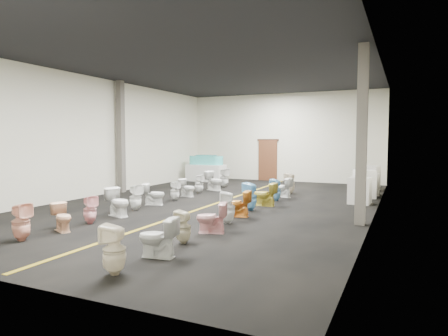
{
  "coord_description": "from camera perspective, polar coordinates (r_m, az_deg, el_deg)",
  "views": [
    {
      "loc": [
        5.74,
        -11.99,
        2.15
      ],
      "look_at": [
        -0.16,
        1.0,
        1.13
      ],
      "focal_mm": 32.0,
      "sensor_mm": 36.0,
      "label": 1
    }
  ],
  "objects": [
    {
      "name": "floor",
      "position": [
        13.47,
        -1.14,
        -5.08
      ],
      "size": [
        16.0,
        16.0,
        0.0
      ],
      "primitive_type": "plane",
      "color": "black",
      "rests_on": "ground"
    },
    {
      "name": "ceiling",
      "position": [
        13.5,
        -1.16,
        14.13
      ],
      "size": [
        16.0,
        16.0,
        0.0
      ],
      "primitive_type": "plane",
      "rotation": [
        3.14,
        0.0,
        0.0
      ],
      "color": "black",
      "rests_on": "ground"
    },
    {
      "name": "wall_back",
      "position": [
        20.8,
        8.45,
        4.34
      ],
      "size": [
        10.0,
        0.0,
        10.0
      ],
      "primitive_type": "plane",
      "rotation": [
        1.57,
        0.0,
        0.0
      ],
      "color": "beige",
      "rests_on": "ground"
    },
    {
      "name": "wall_left",
      "position": [
        16.1,
        -17.46,
        4.27
      ],
      "size": [
        0.0,
        16.0,
        16.0
      ],
      "primitive_type": "plane",
      "rotation": [
        1.57,
        0.0,
        1.57
      ],
      "color": "beige",
      "rests_on": "ground"
    },
    {
      "name": "wall_right",
      "position": [
        12.01,
        20.96,
        4.31
      ],
      "size": [
        0.0,
        16.0,
        16.0
      ],
      "primitive_type": "plane",
      "rotation": [
        1.57,
        0.0,
        -1.57
      ],
      "color": "beige",
      "rests_on": "ground"
    },
    {
      "name": "aisle_stripe",
      "position": [
        13.47,
        -1.14,
        -5.07
      ],
      "size": [
        0.12,
        15.6,
        0.01
      ],
      "primitive_type": "cube",
      "color": "olive",
      "rests_on": "floor"
    },
    {
      "name": "back_door",
      "position": [
        21.01,
        6.27,
        1.08
      ],
      "size": [
        1.0,
        0.1,
        2.1
      ],
      "primitive_type": "cube",
      "color": "#562D19",
      "rests_on": "floor"
    },
    {
      "name": "door_frame",
      "position": [
        20.99,
        6.3,
        4.0
      ],
      "size": [
        1.15,
        0.08,
        0.1
      ],
      "primitive_type": "cube",
      "color": "#331C11",
      "rests_on": "back_door"
    },
    {
      "name": "column_left",
      "position": [
        16.7,
        -14.52,
        4.32
      ],
      "size": [
        0.25,
        0.25,
        4.5
      ],
      "primitive_type": "cube",
      "color": "#59544C",
      "rests_on": "floor"
    },
    {
      "name": "column_right",
      "position": [
        10.54,
        19.1,
        4.42
      ],
      "size": [
        0.25,
        0.25,
        4.5
      ],
      "primitive_type": "cube",
      "color": "#59544C",
      "rests_on": "floor"
    },
    {
      "name": "display_table",
      "position": [
        20.63,
        -2.57,
        -0.69
      ],
      "size": [
        1.93,
        0.97,
        0.85
      ],
      "primitive_type": "cube",
      "rotation": [
        0.0,
        0.0,
        -0.01
      ],
      "color": "white",
      "rests_on": "floor"
    },
    {
      "name": "bathtub",
      "position": [
        20.59,
        -2.57,
        1.1
      ],
      "size": [
        1.86,
        0.69,
        0.55
      ],
      "rotation": [
        0.0,
        0.0,
        0.03
      ],
      "color": "#45C8C4",
      "rests_on": "display_table"
    },
    {
      "name": "appliance_crate_a",
      "position": [
        14.1,
        18.82,
        -3.08
      ],
      "size": [
        0.74,
        0.74,
        0.88
      ],
      "primitive_type": "cube",
      "rotation": [
        0.0,
        0.0,
        -0.08
      ],
      "color": "silver",
      "rests_on": "floor"
    },
    {
      "name": "appliance_crate_b",
      "position": [
        15.62,
        19.39,
        -2.15
      ],
      "size": [
        0.9,
        0.9,
        1.02
      ],
      "primitive_type": "cube",
      "rotation": [
        0.0,
        0.0,
        0.25
      ],
      "color": "silver",
      "rests_on": "floor"
    },
    {
      "name": "appliance_crate_c",
      "position": [
        16.42,
        19.63,
        -2.14
      ],
      "size": [
        1.01,
        1.01,
        0.87
      ],
      "primitive_type": "cube",
      "rotation": [
        0.0,
        0.0,
        0.41
      ],
      "color": "silver",
      "rests_on": "floor"
    },
    {
      "name": "appliance_crate_d",
      "position": [
        17.99,
        20.07,
        -1.35
      ],
      "size": [
        0.85,
        0.85,
        1.04
      ],
      "primitive_type": "cube",
      "rotation": [
        0.0,
        0.0,
        -0.2
      ],
      "color": "beige",
      "rests_on": "floor"
    },
    {
      "name": "toilet_left_1",
      "position": [
        9.53,
        -27.01,
        -6.87
      ],
      "size": [
        0.4,
        0.39,
        0.82
      ],
      "primitive_type": "imported",
      "rotation": [
        0.0,
        0.0,
        1.52
      ],
      "color": "#F6AF95",
      "rests_on": "floor"
    },
    {
      "name": "toilet_left_2",
      "position": [
        10.14,
        -22.08,
        -6.53
      ],
      "size": [
        0.75,
        0.61,
        0.66
      ],
      "primitive_type": "imported",
      "rotation": [
        0.0,
        0.0,
        1.14
      ],
      "color": "#F3B98F",
      "rests_on": "floor"
    },
    {
      "name": "toilet_left_3",
      "position": [
        10.77,
        -18.6,
        -5.65
      ],
      "size": [
        0.44,
        0.43,
        0.73
      ],
      "primitive_type": "imported",
      "rotation": [
        0.0,
        0.0,
        1.18
      ],
      "color": "#FCB0B3",
      "rests_on": "floor"
    },
    {
      "name": "toilet_left_4",
      "position": [
        11.58,
        -14.85,
        -4.73
      ],
      "size": [
        0.88,
        0.65,
        0.8
      ],
      "primitive_type": "imported",
      "rotation": [
        0.0,
        0.0,
        1.28
      ],
      "color": "white",
      "rests_on": "floor"
    },
    {
      "name": "toilet_left_5",
      "position": [
        12.42,
        -12.52,
        -4.12
      ],
      "size": [
        0.46,
        0.46,
        0.79
      ],
      "primitive_type": "imported",
      "rotation": [
        0.0,
        0.0,
        1.22
      ],
      "color": "white",
      "rests_on": "floor"
    },
    {
      "name": "toilet_left_6",
      "position": [
        13.33,
        -9.96,
        -3.7
      ],
      "size": [
        0.79,
        0.6,
        0.71
      ],
      "primitive_type": "imported",
      "rotation": [
        0.0,
        0.0,
        1.9
      ],
      "color": "white",
      "rests_on": "floor"
    },
    {
      "name": "toilet_left_7",
      "position": [
        14.11,
        -7.04,
        -3.25
      ],
      "size": [
        0.32,
        0.32,
        0.71
      ],
      "primitive_type": "imported",
      "rotation": [
        0.0,
        0.0,
        1.57
      ],
      "color": "white",
      "rests_on": "floor"
    },
    {
      "name": "toilet_left_8",
      "position": [
        15.1,
        -5.25,
        -2.83
      ],
      "size": [
        0.71,
        0.48,
        0.67
      ],
      "primitive_type": "imported",
      "rotation": [
        0.0,
        0.0,
        1.4
      ],
      "color": "white",
      "rests_on": "floor"
    },
    {
      "name": "toilet_left_9",
      "position": [
        15.95,
        -3.58,
        -2.26
      ],
      "size": [
        0.38,
        0.37,
        0.77
      ],
      "primitive_type": "imported",
      "rotation": [
        0.0,
        0.0,
        1.64
      ],
      "color": "silver",
      "rests_on": "floor"
    },
    {
      "name": "toilet_left_10",
      "position": [
        16.85,
        -1.39,
        -1.83
      ],
      "size": [
        0.89,
        0.66,
        0.81
      ],
      "primitive_type": "imported",
      "rotation": [
        0.0,
        0.0,
        1.28
      ],
      "color": "white",
      "rests_on": "floor"
    },
    {
      "name": "toilet_left_11",
      "position": [
        17.87,
        0.03,
        -1.42
      ],
      "size": [
        0.5,
        0.49,
        0.86
      ],
      "primitive_type": "imported",
      "rotation": [
        0.0,
        0.0,
        1.25
      ],
      "color": "white",
      "rests_on": "floor"
    },
    {
      "name": "toilet_right_0",
      "position": [
        6.68,
        -15.41,
        -11.17
      ],
      "size": [
        0.45,
        0.44,
        0.82
      ],
      "primitive_type": "imported",
      "rotation": [
        0.0,
        0.0,
        -1.34
      ],
      "color": "#F1E3C7",
      "rests_on": "floor"
    },
    {
      "name": "toilet_right_1",
      "position": [
        7.47,
        -9.47,
        -9.74
      ],
      "size": [
        0.78,
        0.52,
        0.74
      ],
      "primitive_type": "imported",
      "rotation": [
        0.0,
        0.0,
        -1.43
      ],
      "color": "silver",
      "rests_on": "floor"
    },
    {
      "name": "toilet_right_2",
      "position": [
        8.35,
        -5.82,
        -8.39
      ],
      "size": [
        0.32,
        0.32,
        0.7
      ],
      "primitive_type": "imported",
      "rotation": [
        0.0,
        0.0,
        -1.56
      ],
      "color": "beige",
      "rests_on": "floor"
    },
    {
      "name": "toilet_right_3",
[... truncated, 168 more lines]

